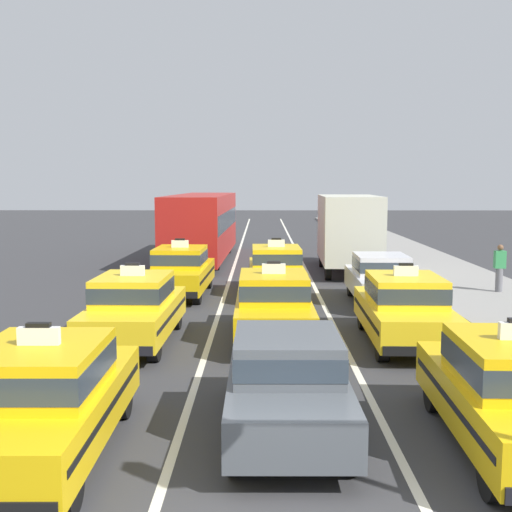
{
  "coord_description": "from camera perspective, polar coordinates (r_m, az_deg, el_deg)",
  "views": [
    {
      "loc": [
        -0.34,
        -6.4,
        3.85
      ],
      "look_at": [
        -0.54,
        15.53,
        1.3
      ],
      "focal_mm": 45.07,
      "sensor_mm": 36.0,
      "label": 1
    }
  ],
  "objects": [
    {
      "name": "sedan_left_fifth",
      "position": [
        40.17,
        -3.72,
        2.33
      ],
      "size": [
        1.87,
        4.34,
        1.58
      ],
      "color": "black",
      "rests_on": "ground"
    },
    {
      "name": "taxi_center_second",
      "position": [
        15.58,
        1.56,
        -4.37
      ],
      "size": [
        1.85,
        4.57,
        1.96
      ],
      "color": "black",
      "rests_on": "ground"
    },
    {
      "name": "taxi_left_third",
      "position": [
        21.79,
        -6.69,
        -1.25
      ],
      "size": [
        1.95,
        4.61,
        1.96
      ],
      "color": "black",
      "rests_on": "ground"
    },
    {
      "name": "sedan_right_third",
      "position": [
        20.55,
        10.98,
        -1.89
      ],
      "size": [
        1.83,
        4.33,
        1.58
      ],
      "color": "black",
      "rests_on": "ground"
    },
    {
      "name": "taxi_left_nearest",
      "position": [
        9.53,
        -18.31,
        -11.88
      ],
      "size": [
        1.86,
        4.58,
        1.96
      ],
      "color": "black",
      "rests_on": "ground"
    },
    {
      "name": "box_truck_right_fourth",
      "position": [
        27.62,
        8.08,
        2.27
      ],
      "size": [
        2.46,
        7.03,
        3.27
      ],
      "color": "black",
      "rests_on": "ground"
    },
    {
      "name": "lane_stripe_left_center",
      "position": [
        26.71,
        -2.2,
        -1.65
      ],
      "size": [
        0.14,
        80.0,
        0.01
      ],
      "primitive_type": "cube",
      "color": "silver",
      "rests_on": "ground"
    },
    {
      "name": "lane_stripe_center_right",
      "position": [
        26.75,
        4.67,
        -1.66
      ],
      "size": [
        0.14,
        80.0,
        0.01
      ],
      "primitive_type": "cube",
      "color": "silver",
      "rests_on": "ground"
    },
    {
      "name": "taxi_left_second",
      "position": [
        15.52,
        -10.75,
        -4.52
      ],
      "size": [
        1.91,
        4.59,
        1.96
      ],
      "color": "black",
      "rests_on": "ground"
    },
    {
      "name": "pedestrian_mid_block",
      "position": [
        23.1,
        20.8,
        -0.99
      ],
      "size": [
        0.36,
        0.24,
        1.6
      ],
      "color": "slate",
      "rests_on": "sidewalk_curb"
    },
    {
      "name": "sidewalk_curb",
      "position": [
        23.0,
        19.67,
        -3.21
      ],
      "size": [
        4.0,
        90.0,
        0.15
      ],
      "primitive_type": "cube",
      "color": "gray",
      "rests_on": "ground"
    },
    {
      "name": "taxi_center_third",
      "position": [
        21.83,
        1.79,
        -1.19
      ],
      "size": [
        1.9,
        4.59,
        1.96
      ],
      "color": "black",
      "rests_on": "ground"
    },
    {
      "name": "sedan_center_nearest",
      "position": [
        9.96,
        2.76,
        -10.91
      ],
      "size": [
        1.79,
        4.31,
        1.58
      ],
      "color": "black",
      "rests_on": "ground"
    },
    {
      "name": "taxi_right_second",
      "position": [
        15.61,
        13.01,
        -4.51
      ],
      "size": [
        1.91,
        4.6,
        1.96
      ],
      "color": "black",
      "rests_on": "ground"
    },
    {
      "name": "bus_left_fourth",
      "position": [
        31.37,
        -4.78,
        2.9
      ],
      "size": [
        2.79,
        11.26,
        3.22
      ],
      "color": "black",
      "rests_on": "ground"
    }
  ]
}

